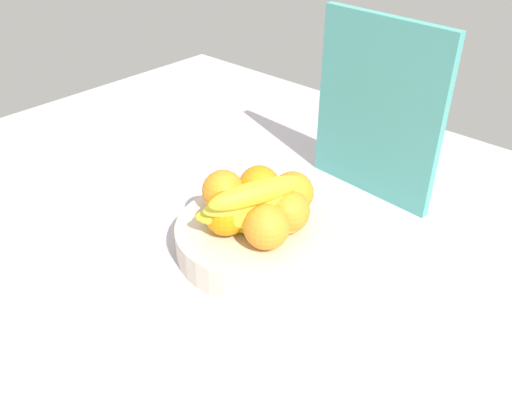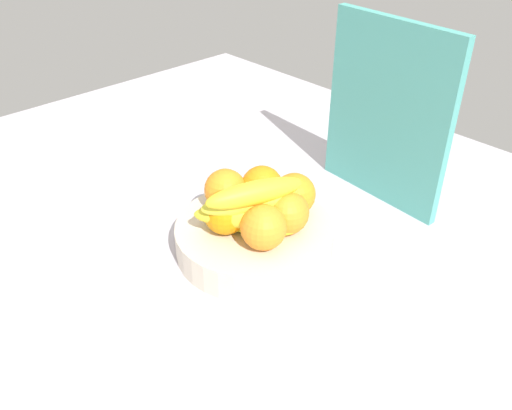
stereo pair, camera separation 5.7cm
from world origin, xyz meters
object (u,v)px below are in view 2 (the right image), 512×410
(fruit_bowl, at_px, (256,237))
(orange_center, at_px, (225,212))
(orange_back_right, at_px, (287,213))
(cutting_board, at_px, (387,115))
(orange_top_stack, at_px, (294,194))
(banana_bunch, at_px, (250,209))
(orange_front_left, at_px, (262,186))
(orange_front_right, at_px, (225,190))
(orange_back_left, at_px, (264,227))

(fruit_bowl, xyz_separation_m, orange_center, (-0.02, -0.05, 0.07))
(orange_back_right, xyz_separation_m, cutting_board, (-0.01, 0.29, 0.09))
(orange_top_stack, relative_size, banana_bunch, 0.44)
(orange_back_right, bearing_deg, orange_front_left, 162.56)
(fruit_bowl, bearing_deg, orange_top_stack, 75.37)
(orange_top_stack, bearing_deg, orange_front_left, -158.21)
(orange_back_right, height_order, banana_bunch, banana_bunch)
(banana_bunch, bearing_deg, orange_front_right, 164.92)
(orange_back_left, bearing_deg, cutting_board, 92.79)
(fruit_bowl, distance_m, banana_bunch, 0.09)
(orange_top_stack, bearing_deg, banana_bunch, -92.12)
(orange_center, distance_m, orange_top_stack, 0.13)
(orange_center, height_order, cutting_board, cutting_board)
(orange_front_right, xyz_separation_m, orange_top_stack, (0.10, 0.08, 0.00))
(orange_back_left, height_order, orange_top_stack, same)
(banana_bunch, bearing_deg, fruit_bowl, 118.88)
(orange_back_left, xyz_separation_m, banana_bunch, (-0.04, 0.01, 0.01))
(fruit_bowl, xyz_separation_m, orange_top_stack, (0.02, 0.07, 0.07))
(orange_front_right, height_order, banana_bunch, banana_bunch)
(fruit_bowl, relative_size, orange_center, 3.65)
(orange_top_stack, height_order, banana_bunch, banana_bunch)
(fruit_bowl, bearing_deg, orange_front_right, -177.13)
(orange_front_right, height_order, orange_back_left, same)
(fruit_bowl, height_order, orange_center, orange_center)
(orange_back_right, bearing_deg, orange_back_left, -86.27)
(banana_bunch, distance_m, cutting_board, 0.35)
(orange_back_right, height_order, orange_top_stack, same)
(orange_back_right, relative_size, banana_bunch, 0.44)
(orange_front_left, relative_size, orange_back_left, 1.00)
(orange_front_left, bearing_deg, orange_back_right, -17.44)
(orange_front_right, bearing_deg, orange_top_stack, 39.49)
(fruit_bowl, height_order, cutting_board, cutting_board)
(fruit_bowl, xyz_separation_m, orange_front_right, (-0.08, -0.00, 0.07))
(orange_front_left, height_order, banana_bunch, banana_bunch)
(fruit_bowl, relative_size, banana_bunch, 1.61)
(orange_center, relative_size, orange_back_right, 1.00)
(orange_front_left, height_order, orange_center, same)
(orange_front_left, distance_m, cutting_board, 0.28)
(orange_front_left, distance_m, orange_front_right, 0.07)
(orange_back_left, height_order, banana_bunch, banana_bunch)
(banana_bunch, bearing_deg, cutting_board, 86.35)
(orange_center, xyz_separation_m, orange_top_stack, (0.04, 0.13, 0.00))
(orange_front_right, distance_m, orange_center, 0.07)
(orange_back_left, xyz_separation_m, orange_back_right, (-0.00, 0.06, 0.00))
(cutting_board, bearing_deg, orange_center, -94.84)
(orange_back_left, relative_size, orange_back_right, 1.00)
(orange_front_left, distance_m, banana_bunch, 0.10)
(orange_back_right, distance_m, banana_bunch, 0.06)
(fruit_bowl, height_order, orange_top_stack, orange_top_stack)
(orange_back_left, relative_size, cutting_board, 0.21)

